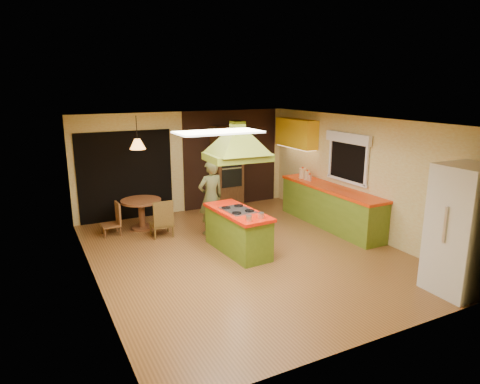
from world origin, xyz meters
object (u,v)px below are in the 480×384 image
kitchen_island (238,231)px  dining_table (141,209)px  man (211,198)px  wall_oven (227,168)px  canister_large (302,173)px  refrigerator (463,230)px

kitchen_island → dining_table: bearing=117.2°
man → wall_oven: wall_oven is taller
man → canister_large: (2.54, 0.28, 0.23)m
dining_table → canister_large: bearing=-10.8°
man → canister_large: 2.57m
wall_oven → canister_large: (1.41, -1.31, -0.02)m
refrigerator → dining_table: bearing=125.4°
kitchen_island → canister_large: 2.95m
wall_oven → dining_table: size_ratio=2.41×
kitchen_island → dining_table: 2.53m
man → kitchen_island: bearing=85.4°
refrigerator → canister_large: size_ratio=8.41×
kitchen_island → canister_large: (2.49, 1.45, 0.62)m
refrigerator → kitchen_island: bearing=128.1°
wall_oven → dining_table: (-2.38, -0.58, -0.60)m
wall_oven → kitchen_island: bearing=-111.0°
wall_oven → canister_large: size_ratio=8.92×
dining_table → refrigerator: bearing=-55.2°
man → wall_oven: 1.97m
wall_oven → dining_table: 2.52m
kitchen_island → dining_table: (-1.30, 2.17, 0.05)m
kitchen_island → man: (-0.05, 1.17, 0.39)m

